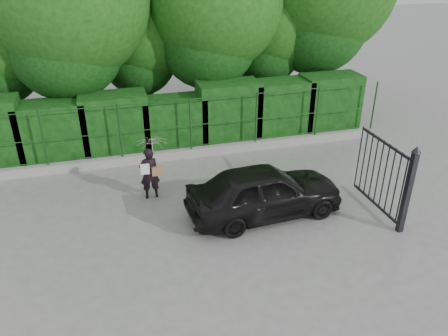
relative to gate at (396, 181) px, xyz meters
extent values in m
plane|color=gray|center=(-4.60, 0.72, -1.19)|extent=(80.00, 80.00, 0.00)
cube|color=#9E9E99|center=(-4.60, 5.22, -1.04)|extent=(14.00, 0.25, 0.30)
cylinder|color=#183F16|center=(-8.80, 5.22, 0.01)|extent=(0.06, 0.06, 1.80)
cylinder|color=#183F16|center=(-6.50, 5.22, 0.01)|extent=(0.06, 0.06, 1.80)
cylinder|color=#183F16|center=(-4.20, 5.22, 0.01)|extent=(0.06, 0.06, 1.80)
cylinder|color=#183F16|center=(-1.90, 5.22, 0.01)|extent=(0.06, 0.06, 1.80)
cylinder|color=#183F16|center=(0.40, 5.22, 0.01)|extent=(0.06, 0.06, 1.80)
cylinder|color=#183F16|center=(2.70, 5.22, 0.01)|extent=(0.06, 0.06, 1.80)
cylinder|color=#183F16|center=(-4.60, 5.22, -0.79)|extent=(13.60, 0.03, 0.03)
cylinder|color=#183F16|center=(-4.60, 5.22, -0.04)|extent=(13.60, 0.03, 0.03)
cylinder|color=#183F16|center=(-4.60, 5.22, 0.86)|extent=(13.60, 0.03, 0.03)
cube|color=black|center=(-8.60, 6.22, -0.19)|extent=(2.20, 1.20, 2.00)
cube|color=black|center=(-6.60, 6.22, -0.13)|extent=(2.20, 1.20, 2.12)
cube|color=black|center=(-4.60, 6.22, -0.28)|extent=(2.20, 1.20, 1.82)
cube|color=black|center=(-2.60, 6.22, -0.08)|extent=(2.20, 1.20, 2.21)
cube|color=black|center=(-0.60, 6.22, -0.13)|extent=(2.20, 1.20, 2.12)
cube|color=black|center=(1.40, 6.22, -0.09)|extent=(2.20, 1.20, 2.19)
cylinder|color=black|center=(-10.10, 8.72, 0.69)|extent=(0.36, 0.36, 3.75)
cylinder|color=black|center=(-7.60, 7.92, 1.06)|extent=(0.36, 0.36, 4.50)
cylinder|color=black|center=(-5.10, 9.22, 0.44)|extent=(0.36, 0.36, 3.25)
sphere|color=#14470F|center=(-5.10, 9.22, 2.39)|extent=(3.90, 3.90, 3.90)
cylinder|color=black|center=(-2.60, 8.22, 0.94)|extent=(0.36, 0.36, 4.25)
sphere|color=#14470F|center=(-2.60, 8.22, 3.49)|extent=(5.10, 5.10, 5.10)
cylinder|color=black|center=(-0.10, 8.92, 0.56)|extent=(0.36, 0.36, 3.50)
sphere|color=#14470F|center=(-0.10, 8.92, 2.66)|extent=(4.20, 4.20, 4.20)
cylinder|color=black|center=(1.90, 8.52, 1.19)|extent=(0.36, 0.36, 4.75)
cube|color=black|center=(0.00, -0.48, -0.09)|extent=(0.14, 0.14, 2.20)
cone|color=black|center=(0.00, -0.48, 1.09)|extent=(0.22, 0.22, 0.16)
cube|color=black|center=(0.00, 0.67, -1.04)|extent=(0.05, 2.00, 0.06)
cube|color=black|center=(0.00, 0.67, 0.76)|extent=(0.05, 2.00, 0.06)
cylinder|color=black|center=(0.00, -0.28, -0.14)|extent=(0.04, 0.04, 1.90)
cylinder|color=black|center=(0.00, -0.03, -0.14)|extent=(0.04, 0.04, 1.90)
cylinder|color=black|center=(0.00, 0.22, -0.14)|extent=(0.04, 0.04, 1.90)
cylinder|color=black|center=(0.00, 0.47, -0.14)|extent=(0.04, 0.04, 1.90)
cylinder|color=black|center=(0.00, 0.72, -0.14)|extent=(0.04, 0.04, 1.90)
cylinder|color=black|center=(0.00, 0.97, -0.14)|extent=(0.04, 0.04, 1.90)
cylinder|color=black|center=(0.00, 1.22, -0.14)|extent=(0.04, 0.04, 1.90)
cylinder|color=black|center=(0.00, 1.47, -0.14)|extent=(0.04, 0.04, 1.90)
cylinder|color=black|center=(0.00, 1.72, -0.14)|extent=(0.04, 0.04, 1.90)
imported|color=black|center=(-5.87, 2.89, -0.42)|extent=(0.58, 0.40, 1.53)
imported|color=white|center=(-5.72, 2.94, 0.23)|extent=(0.85, 0.87, 0.78)
cube|color=olive|center=(-5.65, 2.81, -0.33)|extent=(0.32, 0.15, 0.24)
cube|color=white|center=(-5.99, 2.77, -0.21)|extent=(0.25, 0.02, 0.32)
imported|color=black|center=(-3.05, 1.20, -0.48)|extent=(4.25, 1.96, 1.41)
camera|label=1|loc=(-6.74, -8.11, 5.29)|focal=35.00mm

